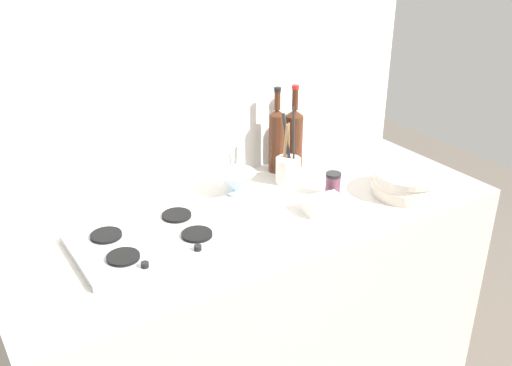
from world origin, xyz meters
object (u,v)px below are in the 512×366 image
wine_bottle_leftmost (294,136)px  butter_dish (323,204)px  plate_stack (406,183)px  utensil_crock (288,168)px  wine_bottle_mid_left (277,139)px  stovetop_hob (152,239)px  mixing_bowl (236,182)px  condiment_jar_front (333,185)px

wine_bottle_leftmost → butter_dish: (-0.15, -0.38, -0.11)m
plate_stack → utensil_crock: (-0.32, 0.33, 0.02)m
wine_bottle_mid_left → utensil_crock: size_ratio=1.12×
stovetop_hob → butter_dish: butter_dish is taller
wine_bottle_leftmost → plate_stack: bearing=-65.5°
wine_bottle_leftmost → utensil_crock: 0.18m
mixing_bowl → condiment_jar_front: bearing=-35.6°
stovetop_hob → mixing_bowl: mixing_bowl is taller
wine_bottle_mid_left → butter_dish: wine_bottle_mid_left is taller
plate_stack → butter_dish: (-0.35, 0.06, -0.02)m
plate_stack → condiment_jar_front: condiment_jar_front is taller
wine_bottle_mid_left → condiment_jar_front: (0.05, -0.31, -0.09)m
plate_stack → condiment_jar_front: (-0.25, 0.13, 0.00)m
wine_bottle_mid_left → butter_dish: bearing=-98.3°
wine_bottle_leftmost → mixing_bowl: (-0.34, -0.10, -0.08)m
stovetop_hob → wine_bottle_mid_left: 0.72m
stovetop_hob → butter_dish: (0.61, -0.13, 0.01)m
wine_bottle_mid_left → mixing_bowl: wine_bottle_mid_left is taller
stovetop_hob → mixing_bowl: 0.44m
mixing_bowl → butter_dish: (0.20, -0.29, -0.02)m
wine_bottle_leftmost → mixing_bowl: 0.36m
stovetop_hob → condiment_jar_front: bearing=-4.4°
wine_bottle_leftmost → utensil_crock: size_ratio=1.10×
wine_bottle_mid_left → utensil_crock: wine_bottle_mid_left is taller
mixing_bowl → condiment_jar_front: condiment_jar_front is taller
mixing_bowl → butter_dish: mixing_bowl is taller
wine_bottle_mid_left → stovetop_hob: bearing=-159.2°
plate_stack → wine_bottle_leftmost: wine_bottle_leftmost is taller
mixing_bowl → utensil_crock: size_ratio=0.49×
butter_dish → condiment_jar_front: (0.10, 0.07, 0.02)m
wine_bottle_mid_left → mixing_bowl: 0.28m
butter_dish → utensil_crock: utensil_crock is taller
stovetop_hob → mixing_bowl: bearing=21.1°
wine_bottle_leftmost → condiment_jar_front: (-0.04, -0.31, -0.08)m
mixing_bowl → butter_dish: bearing=-55.6°
stovetop_hob → plate_stack: size_ratio=1.97×
utensil_crock → stovetop_hob: bearing=-167.7°
mixing_bowl → condiment_jar_front: size_ratio=1.63×
stovetop_hob → utensil_crock: utensil_crock is taller
stovetop_hob → plate_stack: 0.97m
butter_dish → condiment_jar_front: size_ratio=1.53×
stovetop_hob → mixing_bowl: (0.41, 0.16, 0.04)m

